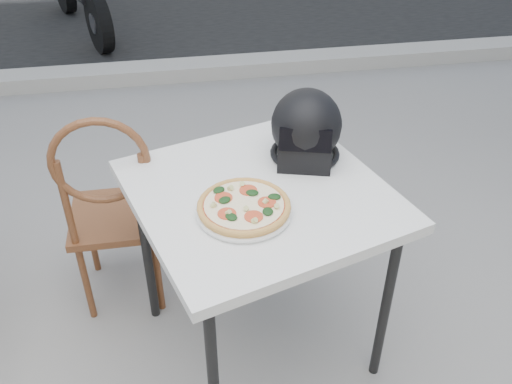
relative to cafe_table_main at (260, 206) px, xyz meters
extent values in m
plane|color=gray|center=(-0.28, -0.14, -0.76)|extent=(80.00, 80.00, 0.00)
cube|color=#A19E97|center=(-0.28, 2.86, -0.70)|extent=(30.00, 0.25, 0.12)
cube|color=white|center=(0.00, 0.00, 0.05)|extent=(1.10, 1.10, 0.04)
cylinder|color=black|center=(-0.24, -0.45, -0.36)|extent=(0.05, 0.05, 0.79)
cylinder|color=black|center=(0.45, -0.24, -0.36)|extent=(0.05, 0.05, 0.79)
cylinder|color=black|center=(-0.45, 0.24, -0.36)|extent=(0.05, 0.05, 0.79)
cylinder|color=black|center=(0.24, 0.45, -0.36)|extent=(0.05, 0.05, 0.79)
cylinder|color=white|center=(-0.08, -0.13, 0.08)|extent=(0.33, 0.33, 0.01)
torus|color=white|center=(-0.08, -0.13, 0.09)|extent=(0.34, 0.34, 0.02)
cylinder|color=#D39B4D|center=(-0.08, -0.13, 0.10)|extent=(0.38, 0.38, 0.01)
torus|color=#D39B4D|center=(-0.08, -0.13, 0.11)|extent=(0.39, 0.39, 0.02)
cylinder|color=red|center=(-0.08, -0.13, 0.11)|extent=(0.34, 0.34, 0.00)
cylinder|color=#FFEEC3|center=(-0.08, -0.13, 0.11)|extent=(0.33, 0.33, 0.00)
cylinder|color=#CC4423|center=(0.00, -0.13, 0.12)|extent=(0.08, 0.08, 0.00)
cylinder|color=#CC4423|center=(-0.05, -0.05, 0.12)|extent=(0.08, 0.08, 0.00)
cylinder|color=#CC4423|center=(-0.14, -0.08, 0.12)|extent=(0.08, 0.08, 0.00)
cylinder|color=#CC4423|center=(-0.14, -0.17, 0.12)|extent=(0.08, 0.08, 0.00)
cylinder|color=#CC4423|center=(-0.06, -0.20, 0.12)|extent=(0.08, 0.08, 0.00)
ellipsoid|color=#143413|center=(-0.04, -0.07, 0.12)|extent=(0.05, 0.05, 0.01)
ellipsoid|color=#143413|center=(-0.14, -0.10, 0.12)|extent=(0.06, 0.05, 0.01)
ellipsoid|color=#143413|center=(-0.01, -0.19, 0.12)|extent=(0.04, 0.05, 0.01)
ellipsoid|color=#143413|center=(-0.13, -0.19, 0.12)|extent=(0.06, 0.06, 0.01)
ellipsoid|color=#143413|center=(0.03, -0.11, 0.12)|extent=(0.05, 0.04, 0.01)
ellipsoid|color=#143413|center=(-0.15, -0.04, 0.12)|extent=(0.06, 0.06, 0.01)
cylinder|color=#D0D07F|center=(-0.07, -0.16, 0.12)|extent=(0.02, 0.03, 0.02)
cylinder|color=#D0D07F|center=(-0.11, -0.04, 0.12)|extent=(0.03, 0.03, 0.02)
cylinder|color=#D0D07F|center=(0.00, -0.13, 0.12)|extent=(0.03, 0.02, 0.02)
cylinder|color=#D0D07F|center=(-0.07, -0.02, 0.12)|extent=(0.02, 0.03, 0.02)
cylinder|color=#D0D07F|center=(-0.06, -0.23, 0.12)|extent=(0.03, 0.03, 0.02)
cylinder|color=#D0D07F|center=(-0.18, -0.12, 0.12)|extent=(0.03, 0.03, 0.02)
cylinder|color=#D0D07F|center=(0.03, -0.17, 0.12)|extent=(0.02, 0.03, 0.02)
cylinder|color=#D0D07F|center=(-0.14, -0.18, 0.12)|extent=(0.03, 0.03, 0.02)
ellipsoid|color=black|center=(0.21, 0.20, 0.22)|extent=(0.34, 0.35, 0.28)
cube|color=black|center=(0.19, 0.12, 0.13)|extent=(0.22, 0.15, 0.11)
torus|color=black|center=(0.21, 0.20, 0.09)|extent=(0.34, 0.34, 0.02)
cube|color=black|center=(0.18, 0.08, 0.22)|extent=(0.19, 0.09, 0.09)
cube|color=brown|center=(-0.58, 0.43, -0.31)|extent=(0.40, 0.40, 0.03)
cylinder|color=brown|center=(-0.42, 0.59, -0.54)|extent=(0.03, 0.03, 0.44)
cylinder|color=brown|center=(-0.74, 0.59, -0.54)|extent=(0.03, 0.03, 0.44)
cylinder|color=brown|center=(-0.42, 0.27, -0.54)|extent=(0.03, 0.03, 0.44)
cylinder|color=brown|center=(-0.74, 0.28, -0.54)|extent=(0.03, 0.03, 0.44)
cylinder|color=brown|center=(-0.42, 0.26, -0.10)|extent=(0.03, 0.03, 0.42)
cylinder|color=brown|center=(-0.74, 0.27, -0.10)|extent=(0.03, 0.03, 0.42)
torus|color=brown|center=(-0.58, 0.27, 0.09)|extent=(0.39, 0.03, 0.39)
cylinder|color=black|center=(-0.85, 3.53, -0.49)|extent=(0.28, 0.54, 0.54)
cylinder|color=slate|center=(-0.85, 3.53, -0.49)|extent=(0.18, 0.21, 0.18)
camera|label=1|loc=(-0.29, -1.65, 1.29)|focal=40.00mm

